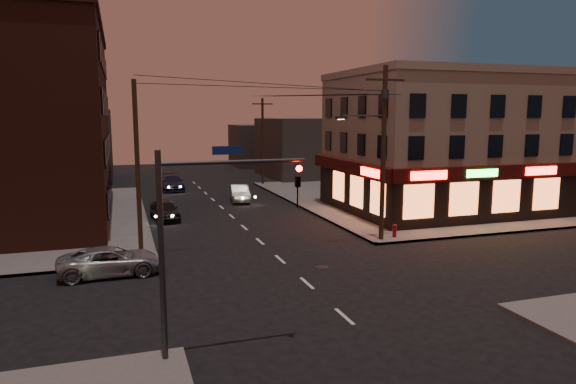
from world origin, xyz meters
name	(u,v)px	position (x,y,z in m)	size (l,w,h in m)	color
ground	(307,283)	(0.00, 0.00, 0.00)	(120.00, 120.00, 0.00)	black
sidewalk_ne	(421,197)	(18.00, 19.00, 0.07)	(24.00, 28.00, 0.15)	#514F4C
pizza_building	(441,142)	(15.93, 13.43, 5.35)	(15.85, 12.85, 10.50)	gray
brick_apartment	(13,126)	(-14.50, 19.00, 6.65)	(12.00, 20.00, 13.00)	#472016
bg_building_ne_a	(307,148)	(14.00, 38.00, 3.50)	(10.00, 12.00, 7.00)	#3F3D3A
bg_building_nw	(69,146)	(-13.00, 42.00, 4.00)	(9.00, 10.00, 8.00)	#3F3D3A
bg_building_ne_b	(261,146)	(12.00, 52.00, 3.00)	(8.00, 8.00, 6.00)	#3F3D3A
utility_pole_main	(382,144)	(6.68, 5.80, 5.76)	(4.20, 0.44, 10.00)	#382619
utility_pole_far	(263,141)	(6.80, 32.00, 4.65)	(0.26, 0.26, 9.00)	#382619
utility_pole_west	(138,169)	(-6.80, 6.50, 4.65)	(0.24, 0.24, 9.00)	#382619
traffic_signal	(196,225)	(-5.57, -5.60, 4.16)	(4.49, 0.32, 6.47)	#333538
suv_cross	(111,261)	(-8.23, 4.00, 0.66)	(2.18, 4.73, 1.32)	gray
sedan_near	(165,210)	(-4.78, 16.30, 0.70)	(1.66, 4.12, 1.40)	black
sedan_mid	(240,193)	(2.07, 22.42, 0.71)	(1.51, 4.32, 1.42)	slate
sedan_far	(172,183)	(-2.82, 31.08, 0.74)	(2.08, 5.12, 1.49)	black
fire_hydrant	(394,230)	(7.80, 6.00, 0.58)	(0.34, 0.34, 0.79)	maroon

